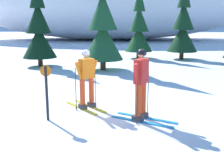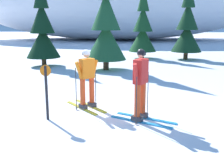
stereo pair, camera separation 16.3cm
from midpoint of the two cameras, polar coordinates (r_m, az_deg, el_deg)
name	(u,v)px [view 1 (the left image)]	position (r m, az deg, el deg)	size (l,w,h in m)	color
ground_plane	(124,111)	(7.85, 2.02, -6.38)	(120.00, 120.00, 0.00)	white
skier_red_jacket	(141,83)	(6.89, 5.42, -0.69)	(1.69, 1.13, 1.83)	#2893CC
skier_orange_jacket	(86,78)	(7.85, -5.94, 0.35)	(1.35, 1.44, 1.72)	gold
pine_tree_far_left	(39,30)	(15.95, -15.35, 10.11)	(1.89, 1.89, 4.90)	#47301E
pine_tree_center_left	(103,26)	(14.22, -2.29, 11.26)	(2.11, 2.11, 5.45)	#47301E
pine_tree_center	(139,29)	(18.94, 5.37, 10.64)	(1.87, 1.87, 4.84)	#47301E
pine_tree_center_right	(183,27)	(18.96, 14.33, 10.75)	(2.00, 2.00, 5.17)	#47301E
snow_ridge_background	(110,4)	(39.02, -0.60, 15.50)	(39.04, 19.83, 9.62)	white
trail_marker_post	(46,89)	(7.10, -14.15, -1.93)	(0.28, 0.07, 1.43)	black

